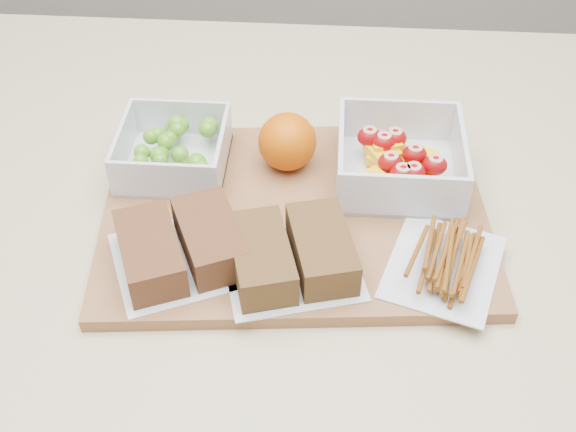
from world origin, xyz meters
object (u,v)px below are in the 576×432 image
sandwich_bag_left (181,246)px  pretzel_bag (445,258)px  orange (287,142)px  fruit_container (399,162)px  sandwich_bag_center (292,254)px  cutting_board (295,215)px  grape_container (175,150)px

sandwich_bag_left → pretzel_bag: size_ratio=1.10×
orange → sandwich_bag_left: bearing=-121.2°
orange → sandwich_bag_left: 0.19m
sandwich_bag_left → orange: bearing=58.8°
fruit_container → sandwich_bag_center: fruit_container is taller
cutting_board → fruit_container: bearing=23.4°
pretzel_bag → fruit_container: bearing=106.8°
pretzel_bag → grape_container: bearing=154.5°
fruit_container → sandwich_bag_left: fruit_container is taller
orange → pretzel_bag: orange is taller
grape_container → pretzel_bag: size_ratio=0.78×
sandwich_bag_center → fruit_container: bearing=53.0°
grape_container → sandwich_bag_left: grape_container is taller
fruit_container → cutting_board: bearing=-151.2°
grape_container → sandwich_bag_center: size_ratio=0.75×
orange → pretzel_bag: 0.23m
grape_container → orange: orange is taller
cutting_board → grape_container: grape_container is taller
cutting_board → pretzel_bag: size_ratio=2.69×
fruit_container → sandwich_bag_left: 0.27m
fruit_container → orange: orange is taller
fruit_container → pretzel_bag: fruit_container is taller
fruit_container → pretzel_bag: bearing=-73.2°
grape_container → pretzel_bag: grape_container is taller
sandwich_bag_center → pretzel_bag: (0.15, 0.01, -0.01)m
grape_container → sandwich_bag_center: 0.21m
cutting_board → grape_container: size_ratio=3.47×
sandwich_bag_left → sandwich_bag_center: (0.11, -0.00, -0.00)m
grape_container → cutting_board: bearing=-25.3°
fruit_container → sandwich_bag_center: bearing=-127.0°
cutting_board → fruit_container: 0.13m
fruit_container → sandwich_bag_left: bearing=-147.1°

